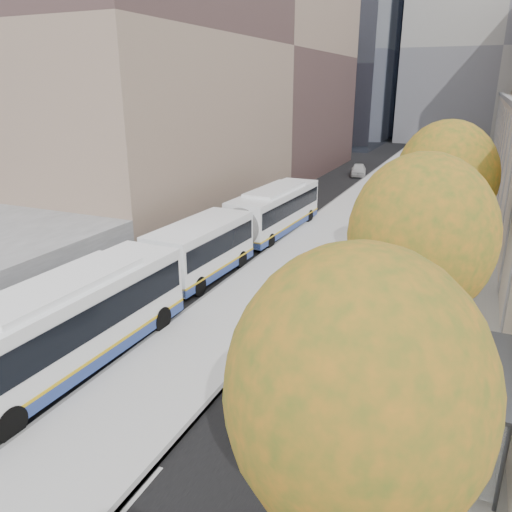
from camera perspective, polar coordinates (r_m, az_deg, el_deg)
The scene contains 11 objects.
bus_platform at distance 38.58m, azimuth 10.20°, elevation 4.73°, with size 4.25×150.00×0.15m, color silver.
sidewalk at distance 37.61m, azimuth 22.10°, elevation 3.19°, with size 4.75×150.00×0.08m, color gray.
building_midrise at distance 50.55m, azimuth -9.59°, elevation 22.29°, with size 24.00×46.00×25.00m, color gray.
building_far_block at distance 97.59m, azimuth 26.32°, elevation 20.48°, with size 30.00×18.00×30.00m, color gray.
bus_shelter at distance 14.34m, azimuth 24.61°, elevation -13.01°, with size 1.90×4.40×2.53m.
tree_b at distance 7.85m, azimuth 11.41°, elevation -15.04°, with size 4.00×4.00×6.97m.
tree_c at distance 15.05m, azimuth 18.36°, elevation 2.09°, with size 4.20×4.20×7.28m.
tree_d at distance 23.78m, azimuth 20.87°, elevation 8.30°, with size 4.40×4.40×7.60m.
bus_far at distance 29.66m, azimuth -0.85°, elevation 3.71°, with size 3.25×17.27×2.86m.
cyclist at distance 14.92m, azimuth -0.59°, elevation -15.85°, with size 0.70×1.84×2.31m.
distant_car at distance 55.93m, azimuth 11.63°, elevation 9.63°, with size 1.55×3.86×1.31m, color silver.
Camera 1 is at (4.81, -1.42, 9.38)m, focal length 35.00 mm.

